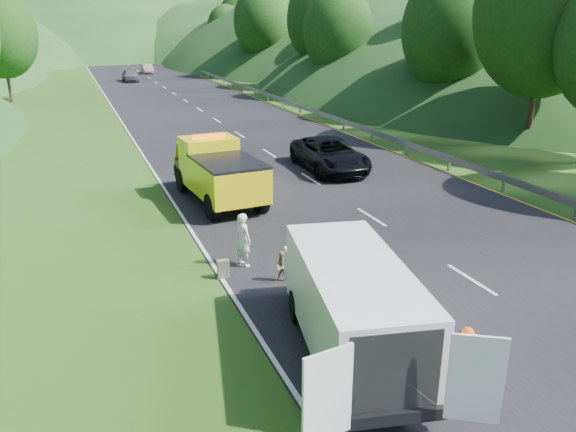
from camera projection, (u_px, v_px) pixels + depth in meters
name	position (u px, v px, depth m)	size (l,w,h in m)	color
ground	(350.00, 269.00, 17.40)	(320.00, 320.00, 0.00)	#38661E
road_surface	(186.00, 101.00, 53.61)	(14.00, 200.00, 0.02)	black
guardrail	(225.00, 85.00, 67.11)	(0.06, 140.00, 1.52)	gray
tree_line_right	(299.00, 76.00, 78.05)	(14.00, 140.00, 14.00)	#225017
hills_backdrop	(122.00, 52.00, 138.10)	(201.00, 288.60, 44.00)	#2D5B23
tow_truck	(218.00, 171.00, 23.52)	(2.77, 6.39, 2.68)	black
white_van	(351.00, 302.00, 12.60)	(4.05, 6.95, 2.32)	black
woman	(244.00, 266.00, 17.65)	(0.63, 0.46, 1.72)	silver
child	(283.00, 282.00, 16.52)	(0.47, 0.36, 0.96)	tan
worker	(458.00, 411.00, 11.08)	(1.14, 0.66, 1.77)	#222127
suitcase	(223.00, 269.00, 16.71)	(0.36, 0.20, 0.58)	#5D6048
spare_tire	(430.00, 378.00, 12.11)	(0.67, 0.67, 0.20)	black
passing_suv	(329.00, 170.00, 28.88)	(2.68, 5.81, 1.62)	black
dist_car_a	(131.00, 82.00, 70.59)	(1.79, 4.45, 1.52)	#4A4C4F
dist_car_b	(148.00, 74.00, 81.00)	(1.41, 4.04, 1.33)	#82565A
dist_car_c	(129.00, 63.00, 100.48)	(2.05, 5.03, 1.46)	#AF5760
dist_car_d	(112.00, 57.00, 116.39)	(1.79, 4.45, 1.52)	#345C4B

